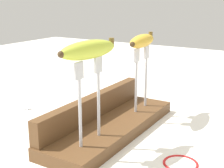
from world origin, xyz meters
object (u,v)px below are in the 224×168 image
at_px(fork_stand_right, 141,72).
at_px(wire_coil, 181,163).
at_px(banana_raised_right, 142,41).
at_px(fork_stand_left, 89,93).
at_px(fork_fallen_far, 29,112).
at_px(banana_raised_left, 89,50).

distance_m(fork_stand_right, wire_coil, 0.30).
relative_size(fork_stand_right, banana_raised_right, 1.13).
bearing_deg(banana_raised_right, wire_coil, -134.99).
relative_size(fork_stand_left, wire_coil, 2.46).
distance_m(banana_raised_right, fork_fallen_far, 0.41).
bearing_deg(fork_stand_left, fork_stand_right, 0.00).
xyz_separation_m(fork_stand_right, fork_fallen_far, (-0.14, 0.31, -0.13)).
bearing_deg(fork_stand_right, wire_coil, -135.00).
xyz_separation_m(fork_stand_left, banana_raised_right, (0.25, -0.00, 0.08)).
height_order(banana_raised_left, wire_coil, banana_raised_left).
bearing_deg(fork_stand_right, banana_raised_right, -173.73).
height_order(fork_stand_left, banana_raised_left, banana_raised_left).
bearing_deg(fork_stand_right, banana_raised_left, 180.00).
bearing_deg(fork_fallen_far, fork_stand_left, -110.33).
height_order(fork_stand_left, fork_stand_right, fork_stand_left).
bearing_deg(fork_stand_left, banana_raised_left, 170.37).
distance_m(banana_raised_left, banana_raised_right, 0.25).
bearing_deg(fork_fallen_far, wire_coil, -96.21).
bearing_deg(fork_stand_right, fork_fallen_far, 113.81).
distance_m(fork_stand_left, wire_coil, 0.24).
relative_size(fork_stand_left, banana_raised_right, 1.18).
xyz_separation_m(fork_stand_right, wire_coil, (-0.19, -0.19, -0.14)).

